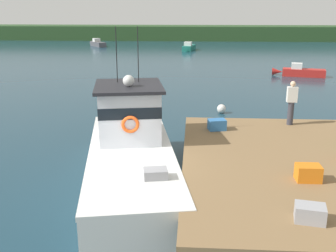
{
  "coord_description": "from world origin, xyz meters",
  "views": [
    {
      "loc": [
        2.06,
        -10.82,
        5.35
      ],
      "look_at": [
        1.2,
        2.56,
        1.4
      ],
      "focal_mm": 42.78,
      "sensor_mm": 36.0,
      "label": 1
    }
  ],
  "objects_px": {
    "crate_single_far": "(217,125)",
    "moored_boat_off_the_point": "(189,47)",
    "crate_single_by_cleat": "(308,173)",
    "deckhand_by_the_boat": "(291,102)",
    "main_fishing_boat": "(131,150)",
    "mooring_buoy_outer": "(221,109)",
    "moored_boat_mid_harbor": "(300,72)",
    "mooring_buoy_spare_mooring": "(148,94)",
    "crate_stack_mid_dock": "(310,213)",
    "moored_boat_outer_mooring": "(97,44)"
  },
  "relations": [
    {
      "from": "deckhand_by_the_boat",
      "to": "moored_boat_off_the_point",
      "type": "height_order",
      "value": "deckhand_by_the_boat"
    },
    {
      "from": "main_fishing_boat",
      "to": "mooring_buoy_spare_mooring",
      "type": "xyz_separation_m",
      "value": [
        -0.82,
        12.37,
        -0.77
      ]
    },
    {
      "from": "crate_single_by_cleat",
      "to": "mooring_buoy_spare_mooring",
      "type": "relative_size",
      "value": 1.27
    },
    {
      "from": "crate_stack_mid_dock",
      "to": "crate_single_by_cleat",
      "type": "relative_size",
      "value": 1.0
    },
    {
      "from": "moored_boat_mid_harbor",
      "to": "crate_single_far",
      "type": "bearing_deg",
      "value": -111.83
    },
    {
      "from": "deckhand_by_the_boat",
      "to": "mooring_buoy_outer",
      "type": "distance_m",
      "value": 6.76
    },
    {
      "from": "crate_single_far",
      "to": "moored_boat_off_the_point",
      "type": "xyz_separation_m",
      "value": [
        -1.58,
        39.88,
        -0.99
      ]
    },
    {
      "from": "crate_stack_mid_dock",
      "to": "crate_single_far",
      "type": "distance_m",
      "value": 6.46
    },
    {
      "from": "deckhand_by_the_boat",
      "to": "crate_single_far",
      "type": "bearing_deg",
      "value": -162.69
    },
    {
      "from": "deckhand_by_the_boat",
      "to": "mooring_buoy_outer",
      "type": "bearing_deg",
      "value": 108.72
    },
    {
      "from": "crate_stack_mid_dock",
      "to": "mooring_buoy_outer",
      "type": "distance_m",
      "value": 13.37
    },
    {
      "from": "crate_stack_mid_dock",
      "to": "moored_boat_off_the_point",
      "type": "relative_size",
      "value": 0.13
    },
    {
      "from": "crate_single_far",
      "to": "mooring_buoy_spare_mooring",
      "type": "xyz_separation_m",
      "value": [
        -3.64,
        10.61,
        -1.15
      ]
    },
    {
      "from": "main_fishing_boat",
      "to": "moored_boat_off_the_point",
      "type": "bearing_deg",
      "value": 88.29
    },
    {
      "from": "crate_single_by_cleat",
      "to": "moored_boat_off_the_point",
      "type": "xyz_separation_m",
      "value": [
        -3.62,
        44.13,
        -1.01
      ]
    },
    {
      "from": "mooring_buoy_spare_mooring",
      "to": "crate_single_far",
      "type": "bearing_deg",
      "value": -71.05
    },
    {
      "from": "crate_single_by_cleat",
      "to": "mooring_buoy_outer",
      "type": "relative_size",
      "value": 1.26
    },
    {
      "from": "crate_single_far",
      "to": "moored_boat_off_the_point",
      "type": "relative_size",
      "value": 0.13
    },
    {
      "from": "deckhand_by_the_boat",
      "to": "mooring_buoy_spare_mooring",
      "type": "distance_m",
      "value": 11.8
    },
    {
      "from": "crate_stack_mid_dock",
      "to": "moored_boat_mid_harbor",
      "type": "xyz_separation_m",
      "value": [
        6.3,
        25.83,
        -1.01
      ]
    },
    {
      "from": "crate_single_by_cleat",
      "to": "deckhand_by_the_boat",
      "type": "distance_m",
      "value": 5.19
    },
    {
      "from": "crate_stack_mid_dock",
      "to": "moored_boat_mid_harbor",
      "type": "distance_m",
      "value": 26.61
    },
    {
      "from": "crate_single_by_cleat",
      "to": "moored_boat_mid_harbor",
      "type": "bearing_deg",
      "value": 76.33
    },
    {
      "from": "moored_boat_mid_harbor",
      "to": "mooring_buoy_outer",
      "type": "bearing_deg",
      "value": -119.81
    },
    {
      "from": "moored_boat_outer_mooring",
      "to": "mooring_buoy_outer",
      "type": "xyz_separation_m",
      "value": [
        15.67,
        -38.15,
        -0.15
      ]
    },
    {
      "from": "moored_boat_mid_harbor",
      "to": "mooring_buoy_spare_mooring",
      "type": "height_order",
      "value": "moored_boat_mid_harbor"
    },
    {
      "from": "moored_boat_mid_harbor",
      "to": "moored_boat_off_the_point",
      "type": "bearing_deg",
      "value": 114.85
    },
    {
      "from": "main_fishing_boat",
      "to": "crate_single_far",
      "type": "relative_size",
      "value": 16.61
    },
    {
      "from": "deckhand_by_the_boat",
      "to": "moored_boat_outer_mooring",
      "type": "height_order",
      "value": "deckhand_by_the_boat"
    },
    {
      "from": "main_fishing_boat",
      "to": "moored_boat_outer_mooring",
      "type": "relative_size",
      "value": 2.41
    },
    {
      "from": "mooring_buoy_spare_mooring",
      "to": "moored_boat_off_the_point",
      "type": "bearing_deg",
      "value": 85.97
    },
    {
      "from": "crate_single_far",
      "to": "deckhand_by_the_boat",
      "type": "xyz_separation_m",
      "value": [
        2.74,
        0.85,
        0.67
      ]
    },
    {
      "from": "moored_boat_off_the_point",
      "to": "mooring_buoy_outer",
      "type": "bearing_deg",
      "value": -86.12
    },
    {
      "from": "main_fishing_boat",
      "to": "crate_single_far",
      "type": "height_order",
      "value": "main_fishing_boat"
    },
    {
      "from": "main_fishing_boat",
      "to": "moored_boat_off_the_point",
      "type": "relative_size",
      "value": 2.17
    },
    {
      "from": "mooring_buoy_outer",
      "to": "moored_boat_off_the_point",
      "type": "bearing_deg",
      "value": 93.88
    },
    {
      "from": "crate_single_far",
      "to": "crate_single_by_cleat",
      "type": "distance_m",
      "value": 4.72
    },
    {
      "from": "crate_single_by_cleat",
      "to": "deckhand_by_the_boat",
      "type": "xyz_separation_m",
      "value": [
        0.7,
        5.1,
        0.66
      ]
    },
    {
      "from": "crate_single_by_cleat",
      "to": "moored_boat_mid_harbor",
      "type": "height_order",
      "value": "crate_single_by_cleat"
    },
    {
      "from": "crate_stack_mid_dock",
      "to": "moored_boat_off_the_point",
      "type": "distance_m",
      "value": 46.27
    },
    {
      "from": "crate_single_far",
      "to": "mooring_buoy_spare_mooring",
      "type": "distance_m",
      "value": 11.27
    },
    {
      "from": "mooring_buoy_spare_mooring",
      "to": "moored_boat_mid_harbor",
      "type": "bearing_deg",
      "value": 37.96
    },
    {
      "from": "crate_single_by_cleat",
      "to": "deckhand_by_the_boat",
      "type": "bearing_deg",
      "value": 82.22
    },
    {
      "from": "crate_single_by_cleat",
      "to": "moored_boat_outer_mooring",
      "type": "distance_m",
      "value": 52.29
    },
    {
      "from": "crate_single_far",
      "to": "deckhand_by_the_boat",
      "type": "bearing_deg",
      "value": 17.31
    },
    {
      "from": "mooring_buoy_spare_mooring",
      "to": "mooring_buoy_outer",
      "type": "bearing_deg",
      "value": -39.87
    },
    {
      "from": "crate_single_far",
      "to": "moored_boat_mid_harbor",
      "type": "height_order",
      "value": "crate_single_far"
    },
    {
      "from": "main_fishing_boat",
      "to": "deckhand_by_the_boat",
      "type": "relative_size",
      "value": 6.12
    },
    {
      "from": "moored_boat_off_the_point",
      "to": "mooring_buoy_outer",
      "type": "distance_m",
      "value": 32.94
    },
    {
      "from": "deckhand_by_the_boat",
      "to": "moored_boat_outer_mooring",
      "type": "distance_m",
      "value": 47.77
    }
  ]
}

